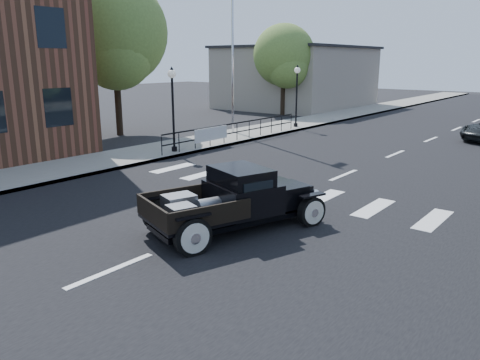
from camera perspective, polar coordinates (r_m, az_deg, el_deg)
The scene contains 13 objects.
ground at distance 11.46m, azimuth -3.29°, elevation -6.04°, with size 120.00×120.00×0.00m, color black.
road at distance 24.41m, azimuth 20.87°, elevation 4.02°, with size 14.00×80.00×0.02m, color black.
road_markings at distance 19.78m, azimuth 16.36°, elevation 2.12°, with size 12.00×60.00×0.06m, color silver, non-canonical shape.
sidewalk_left at distance 28.10m, azimuth 4.15°, elevation 6.30°, with size 3.00×80.00×0.15m, color gray.
low_building_left at distance 42.30m, azimuth 6.97°, elevation 12.22°, with size 10.00×12.00×5.00m, color gray.
railing at distance 23.33m, azimuth -0.37°, elevation 6.12°, with size 0.08×10.00×1.00m, color black, non-canonical shape.
banner at distance 21.81m, azimuth -3.51°, elevation 4.98°, with size 0.04×2.20×0.60m, color silver, non-canonical shape.
lamp_post_b at distance 20.45m, azimuth -8.17°, elevation 8.49°, with size 0.36×0.36×3.60m, color black, non-canonical shape.
lamp_post_c at distance 28.25m, azimuth 6.91°, elevation 10.10°, with size 0.36×0.36×3.60m, color black, non-canonical shape.
flagpole at distance 25.92m, azimuth -0.92°, elevation 18.62°, with size 0.12×0.12×11.54m, color silver.
big_tree_near at distance 26.54m, azimuth -14.96°, elevation 14.20°, with size 5.64×5.64×8.28m, color #557230, non-canonical shape.
big_tree_far at distance 35.88m, azimuth 5.33°, elevation 13.24°, with size 4.54×4.54×6.67m, color #557230, non-canonical shape.
hotrod_pickup at distance 11.18m, azimuth -0.76°, elevation -2.33°, with size 2.09×4.49×1.56m, color black, non-canonical shape.
Camera 1 is at (7.18, -7.99, 3.98)m, focal length 35.00 mm.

